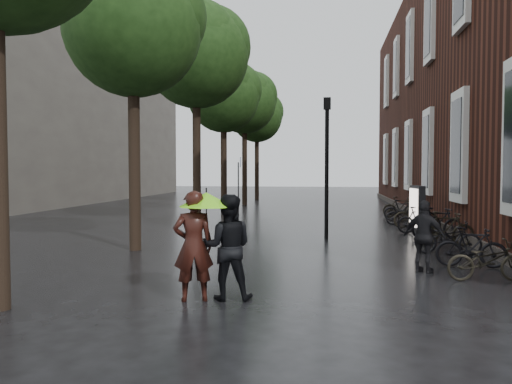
% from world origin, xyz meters
% --- Properties ---
extents(ground, '(120.00, 120.00, 0.00)m').
position_xyz_m(ground, '(0.00, 0.00, 0.00)').
color(ground, black).
extents(bg_building, '(16.00, 30.00, 14.00)m').
position_xyz_m(bg_building, '(-22.00, 28.00, 7.00)').
color(bg_building, '#47423D').
rests_on(bg_building, ground).
extents(street_trees, '(4.33, 34.03, 8.91)m').
position_xyz_m(street_trees, '(-3.99, 15.91, 6.34)').
color(street_trees, black).
rests_on(street_trees, ground).
extents(person_burgundy, '(0.80, 0.65, 1.90)m').
position_xyz_m(person_burgundy, '(-1.05, 1.96, 0.95)').
color(person_burgundy, black).
rests_on(person_burgundy, ground).
extents(person_black, '(0.96, 0.79, 1.83)m').
position_xyz_m(person_black, '(-0.49, 2.15, 0.91)').
color(person_black, black).
rests_on(person_black, ground).
extents(lime_umbrella, '(0.98, 0.98, 1.45)m').
position_xyz_m(lime_umbrella, '(-0.86, 2.12, 1.74)').
color(lime_umbrella, black).
rests_on(lime_umbrella, ground).
extents(pedestrian_walking, '(0.99, 0.83, 1.59)m').
position_xyz_m(pedestrian_walking, '(3.34, 4.95, 0.79)').
color(pedestrian_walking, black).
rests_on(pedestrian_walking, ground).
extents(parked_bicycles, '(2.14, 14.26, 1.04)m').
position_xyz_m(parked_bicycles, '(4.55, 10.94, 0.47)').
color(parked_bicycles, black).
rests_on(parked_bicycles, ground).
extents(ad_lightbox, '(0.26, 1.11, 1.68)m').
position_xyz_m(ad_lightbox, '(4.43, 12.14, 0.85)').
color(ad_lightbox, black).
rests_on(ad_lightbox, ground).
extents(lamp_post, '(0.23, 0.23, 4.57)m').
position_xyz_m(lamp_post, '(1.21, 9.98, 2.77)').
color(lamp_post, black).
rests_on(lamp_post, ground).
extents(cycle_sign, '(0.15, 0.53, 2.89)m').
position_xyz_m(cycle_sign, '(-3.15, 18.46, 1.91)').
color(cycle_sign, '#262628').
rests_on(cycle_sign, ground).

